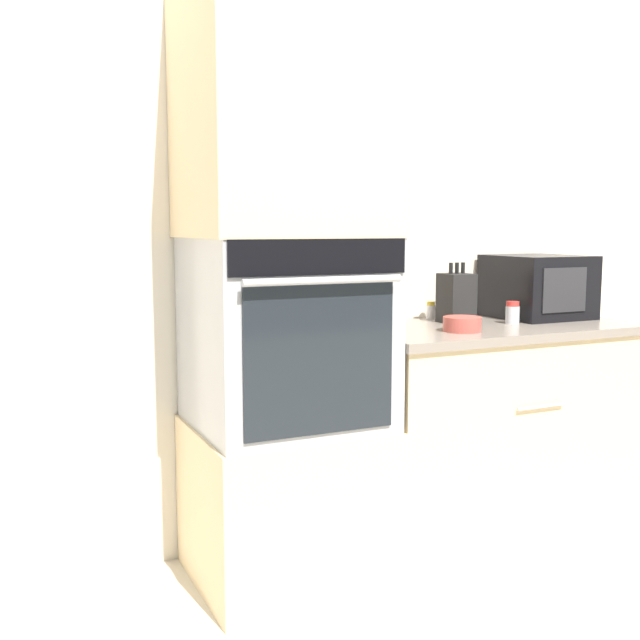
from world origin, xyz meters
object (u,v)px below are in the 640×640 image
at_px(bowl, 462,324).
at_px(condiment_jar_near, 513,313).
at_px(wall_oven, 285,332).
at_px(condiment_jar_mid, 431,310).
at_px(knife_block, 456,298).
at_px(microwave, 537,286).

height_order(bowl, condiment_jar_near, condiment_jar_near).
height_order(wall_oven, condiment_jar_mid, wall_oven).
height_order(condiment_jar_near, condiment_jar_mid, condiment_jar_near).
xyz_separation_m(bowl, condiment_jar_mid, (0.11, 0.38, 0.01)).
height_order(knife_block, condiment_jar_near, knife_block).
distance_m(knife_block, condiment_jar_mid, 0.17).
xyz_separation_m(microwave, condiment_jar_mid, (-0.45, 0.15, -0.10)).
bearing_deg(microwave, condiment_jar_near, -151.73).
bearing_deg(microwave, condiment_jar_mid, 161.62).
bearing_deg(wall_oven, microwave, 4.83).
height_order(microwave, bowl, microwave).
distance_m(wall_oven, microwave, 1.23).
bearing_deg(condiment_jar_near, condiment_jar_mid, 127.77).
relative_size(microwave, condiment_jar_near, 4.15).
bearing_deg(condiment_jar_mid, bowl, -105.77).
bearing_deg(bowl, microwave, 22.28).
height_order(microwave, condiment_jar_near, microwave).
relative_size(wall_oven, microwave, 1.77).
xyz_separation_m(knife_block, condiment_jar_mid, (-0.02, 0.15, -0.07)).
distance_m(microwave, bowl, 0.61).
height_order(microwave, condiment_jar_mid, microwave).
bearing_deg(wall_oven, condiment_jar_near, -1.33).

